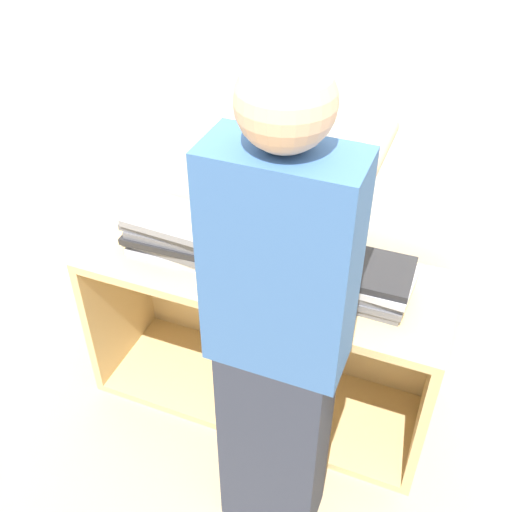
% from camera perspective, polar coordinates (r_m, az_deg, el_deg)
% --- Properties ---
extents(ground_plane, '(12.00, 12.00, 0.00)m').
position_cam_1_polar(ground_plane, '(2.66, -1.50, -16.96)').
color(ground_plane, tan).
extents(wall_back, '(8.00, 0.05, 2.40)m').
position_cam_1_polar(wall_back, '(2.32, 4.13, 13.04)').
color(wall_back, silver).
rests_on(wall_back, ground_plane).
extents(cart, '(1.43, 0.51, 0.74)m').
position_cam_1_polar(cart, '(2.57, 1.23, -6.67)').
color(cart, tan).
rests_on(cart, ground_plane).
extents(laptop_open, '(0.34, 0.30, 0.24)m').
position_cam_1_polar(laptop_open, '(2.28, 1.19, 0.46)').
color(laptop_open, '#B7B7BC').
rests_on(laptop_open, cart).
extents(laptop_stack_left, '(0.37, 0.26, 0.16)m').
position_cam_1_polar(laptop_stack_left, '(2.36, -7.77, 2.38)').
color(laptop_stack_left, '#B7B7BC').
rests_on(laptop_stack_left, cart).
extents(laptop_stack_right, '(0.37, 0.25, 0.13)m').
position_cam_1_polar(laptop_stack_right, '(2.16, 9.96, -2.27)').
color(laptop_stack_right, slate).
rests_on(laptop_stack_right, cart).
extents(person, '(0.40, 0.54, 1.76)m').
position_cam_1_polar(person, '(1.78, 2.17, -8.18)').
color(person, '#2D3342').
rests_on(person, ground_plane).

